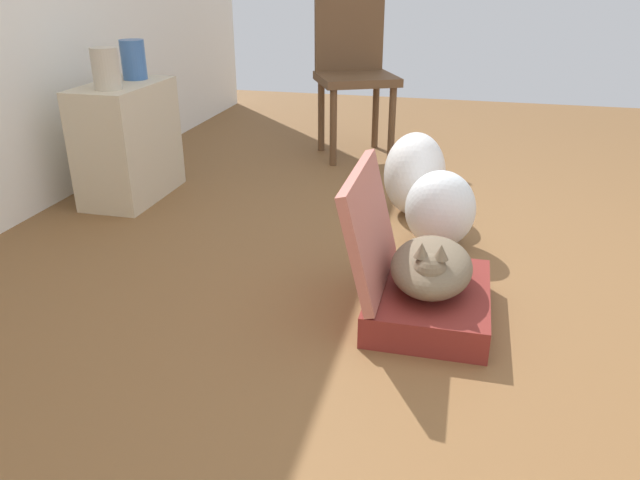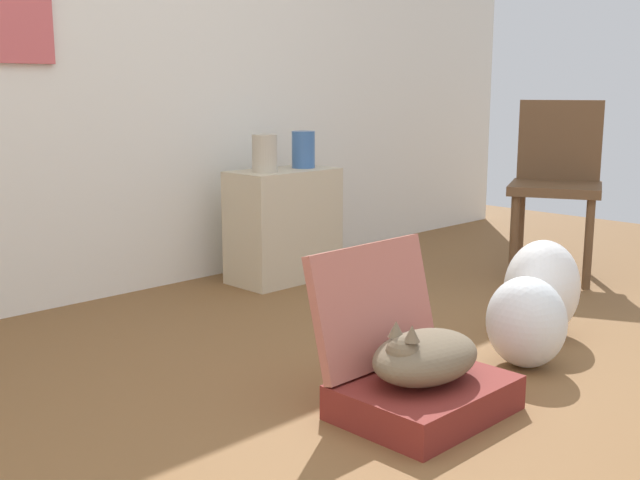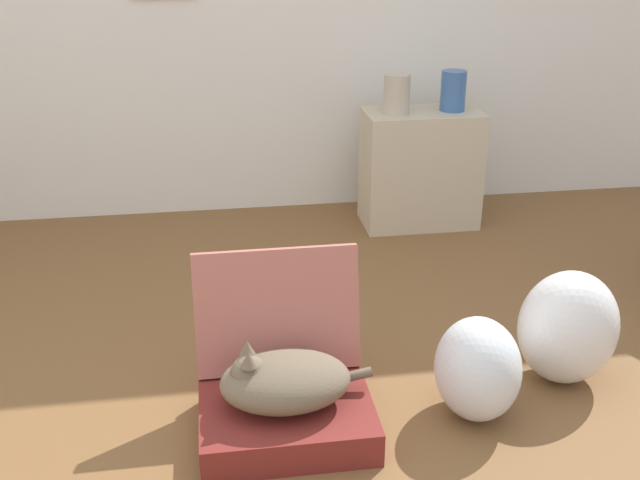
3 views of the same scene
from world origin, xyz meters
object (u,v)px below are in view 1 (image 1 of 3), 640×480
(plastic_bag_white, at_px, (440,209))
(vase_short, at_px, (133,60))
(side_table, at_px, (128,142))
(suitcase_base, at_px, (429,301))
(plastic_bag_clear, at_px, (415,174))
(vase_tall, at_px, (106,69))
(chair, at_px, (354,70))
(cat, at_px, (431,267))

(plastic_bag_white, bearing_deg, vase_short, 75.92)
(side_table, distance_m, vase_short, 0.43)
(suitcase_base, xyz_separation_m, side_table, (0.88, 1.65, 0.24))
(plastic_bag_white, relative_size, plastic_bag_clear, 0.84)
(suitcase_base, distance_m, vase_tall, 1.90)
(side_table, bearing_deg, vase_short, -1.13)
(side_table, bearing_deg, plastic_bag_clear, -85.77)
(plastic_bag_clear, relative_size, vase_short, 2.06)
(suitcase_base, height_order, vase_tall, vase_tall)
(plastic_bag_clear, relative_size, chair, 0.43)
(chair, bearing_deg, plastic_bag_clear, -89.11)
(suitcase_base, bearing_deg, vase_short, 57.97)
(cat, xyz_separation_m, plastic_bag_clear, (1.00, 0.16, 0.01))
(suitcase_base, height_order, side_table, side_table)
(vase_short, bearing_deg, suitcase_base, -122.03)
(chair, bearing_deg, vase_short, -161.05)
(vase_short, bearing_deg, plastic_bag_clear, -91.41)
(plastic_bag_clear, relative_size, vase_tall, 2.11)
(cat, xyz_separation_m, plastic_bag_white, (0.63, 0.01, -0.02))
(plastic_bag_clear, bearing_deg, suitcase_base, -171.02)
(plastic_bag_clear, bearing_deg, chair, 26.67)
(plastic_bag_white, relative_size, side_table, 0.57)
(side_table, distance_m, vase_tall, 0.43)
(plastic_bag_clear, xyz_separation_m, side_table, (-0.11, 1.49, 0.10))
(vase_short, relative_size, chair, 0.21)
(suitcase_base, distance_m, plastic_bag_white, 0.63)
(cat, height_order, plastic_bag_white, plastic_bag_white)
(vase_tall, height_order, vase_short, vase_short)
(chair, bearing_deg, cat, -97.51)
(cat, bearing_deg, plastic_bag_white, 0.56)
(vase_tall, xyz_separation_m, vase_short, (0.29, 0.02, 0.00))
(plastic_bag_clear, height_order, chair, chair)
(cat, bearing_deg, vase_short, 57.77)
(plastic_bag_white, distance_m, side_table, 1.67)
(plastic_bag_white, height_order, chair, chair)
(plastic_bag_white, distance_m, vase_short, 1.77)
(plastic_bag_clear, distance_m, vase_tall, 1.57)
(vase_tall, height_order, chair, chair)
(cat, relative_size, vase_tall, 2.49)
(vase_tall, bearing_deg, chair, -37.21)
(suitcase_base, relative_size, side_table, 0.90)
(plastic_bag_clear, height_order, vase_short, vase_short)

